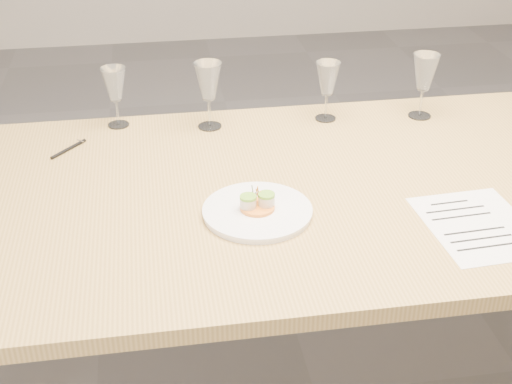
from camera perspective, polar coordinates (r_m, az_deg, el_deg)
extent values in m
cube|color=tan|center=(1.84, 5.74, 0.16)|extent=(2.40, 1.00, 0.04)
cylinder|color=white|center=(1.68, 0.11, -1.60)|extent=(0.26, 0.26, 0.01)
cylinder|color=white|center=(1.68, 0.11, -1.43)|extent=(0.26, 0.26, 0.01)
cylinder|color=#FC992F|center=(1.68, 0.11, -1.25)|extent=(0.08, 0.08, 0.01)
cylinder|color=beige|center=(1.66, -0.63, -0.85)|extent=(0.04, 0.04, 0.02)
cylinder|color=beige|center=(1.67, 0.84, -0.67)|extent=(0.04, 0.04, 0.02)
cylinder|color=#7FB933|center=(1.66, -0.63, -0.41)|extent=(0.04, 0.04, 0.01)
cylinder|color=#7FB933|center=(1.67, 0.85, -0.23)|extent=(0.04, 0.04, 0.01)
cylinder|color=tan|center=(1.65, 2.06, -1.98)|extent=(0.04, 0.04, 0.00)
cube|color=white|center=(1.72, 17.37, -2.55)|extent=(0.25, 0.31, 0.00)
cube|color=black|center=(1.79, 15.21, -0.83)|extent=(0.10, 0.01, 0.00)
cube|color=black|center=(1.77, 15.66, -1.35)|extent=(0.15, 0.02, 0.00)
cube|color=black|center=(1.75, 16.12, -1.88)|extent=(0.15, 0.02, 0.00)
cube|color=black|center=(1.70, 17.08, -3.00)|extent=(0.15, 0.02, 0.00)
cube|color=black|center=(1.68, 17.58, -3.57)|extent=(0.15, 0.02, 0.00)
cube|color=black|center=(1.65, 18.09, -4.17)|extent=(0.15, 0.02, 0.00)
cylinder|color=black|center=(2.04, -14.77, 3.35)|extent=(0.09, 0.11, 0.01)
cube|color=silver|center=(2.07, -13.90, 4.00)|extent=(0.02, 0.02, 0.00)
cylinder|color=white|center=(2.17, -10.93, 5.30)|extent=(0.06, 0.06, 0.00)
cylinder|color=white|center=(2.15, -11.04, 6.28)|extent=(0.01, 0.01, 0.08)
cone|color=white|center=(2.12, -11.27, 8.45)|extent=(0.07, 0.07, 0.10)
cylinder|color=white|center=(2.12, -3.72, 5.27)|extent=(0.07, 0.07, 0.00)
cylinder|color=white|center=(2.10, -3.76, 6.37)|extent=(0.01, 0.01, 0.08)
cone|color=white|center=(2.07, -3.85, 8.84)|extent=(0.08, 0.08, 0.11)
cylinder|color=white|center=(2.18, 5.58, 5.89)|extent=(0.06, 0.06, 0.00)
cylinder|color=white|center=(2.16, 5.63, 6.86)|extent=(0.01, 0.01, 0.08)
cone|color=white|center=(2.13, 5.75, 9.03)|extent=(0.07, 0.07, 0.10)
cylinder|color=white|center=(2.24, 12.94, 5.97)|extent=(0.07, 0.07, 0.00)
cylinder|color=white|center=(2.23, 13.07, 7.00)|extent=(0.01, 0.01, 0.08)
cone|color=white|center=(2.19, 13.36, 9.31)|extent=(0.08, 0.08, 0.11)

